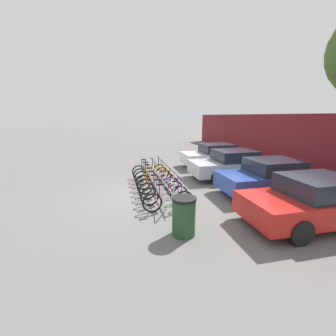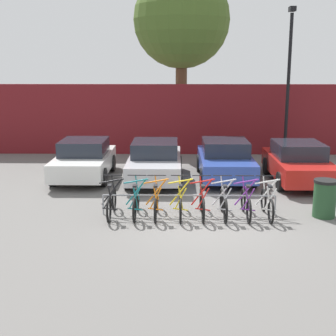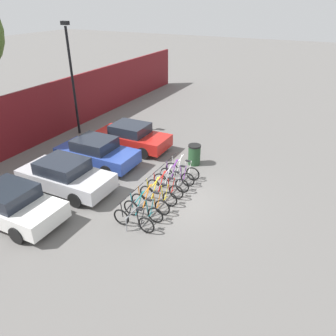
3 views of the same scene
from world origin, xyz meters
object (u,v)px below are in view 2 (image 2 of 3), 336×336
(bicycle_teal, at_px, (136,203))
(tree_behind_hoarding, at_px, (182,21))
(lamp_post, at_px, (289,77))
(trash_bin, at_px, (325,198))
(car_silver, at_px, (155,161))
(bicycle_black, at_px, (111,203))
(bicycle_purple, at_px, (246,203))
(car_blue, at_px, (225,160))
(car_white, at_px, (84,159))
(bicycle_red, at_px, (202,203))
(bike_rack, at_px, (189,197))
(bicycle_white, at_px, (267,203))
(car_red, at_px, (298,163))
(bicycle_silver, at_px, (224,203))
(bicycle_orange, at_px, (156,203))
(bicycle_yellow, at_px, (180,203))

(bicycle_teal, distance_m, tree_behind_hoarding, 12.23)
(lamp_post, relative_size, trash_bin, 6.14)
(bicycle_teal, relative_size, tree_behind_hoarding, 0.20)
(car_silver, xyz_separation_m, trash_bin, (4.75, -3.98, -0.17))
(bicycle_black, bearing_deg, bicycle_purple, -2.58)
(car_blue, distance_m, lamp_post, 5.51)
(car_white, bearing_deg, bicycle_red, -46.87)
(bike_rack, bearing_deg, bicycle_black, -175.96)
(bicycle_white, xyz_separation_m, car_red, (1.79, 3.84, 0.31))
(bicycle_black, bearing_deg, bicycle_red, -2.58)
(bike_rack, distance_m, car_silver, 4.04)
(tree_behind_hoarding, bearing_deg, car_white, -118.70)
(bike_rack, distance_m, car_red, 5.36)
(bicycle_silver, relative_size, car_red, 0.42)
(bicycle_orange, distance_m, bicycle_silver, 1.82)
(tree_behind_hoarding, bearing_deg, lamp_post, -31.99)
(bicycle_teal, height_order, bicycle_white, same)
(car_white, xyz_separation_m, trash_bin, (7.31, -4.23, -0.17))
(bicycle_red, xyz_separation_m, bicycle_purple, (1.18, 0.00, 0.00))
(bicycle_white, distance_m, lamp_post, 8.87)
(bike_rack, distance_m, car_white, 5.52)
(bicycle_teal, height_order, bicycle_orange, same)
(car_red, bearing_deg, lamp_post, 83.31)
(car_white, bearing_deg, car_blue, 0.13)
(bicycle_orange, height_order, bicycle_red, same)
(bicycle_black, xyz_separation_m, bicycle_white, (4.21, 0.00, 0.00))
(bicycle_teal, bearing_deg, bicycle_black, 176.49)
(bike_rack, xyz_separation_m, car_blue, (1.41, 4.14, 0.19))
(bicycle_teal, xyz_separation_m, bicycle_purple, (2.97, 0.00, 0.00))
(bicycle_red, bearing_deg, tree_behind_hoarding, 88.54)
(bicycle_orange, relative_size, car_silver, 0.41)
(bicycle_purple, relative_size, lamp_post, 0.27)
(bicycle_black, distance_m, bicycle_purple, 3.64)
(tree_behind_hoarding, bearing_deg, car_red, -60.05)
(bicycle_orange, xyz_separation_m, car_blue, (2.30, 4.29, 0.31))
(bicycle_red, height_order, bicycle_silver, same)
(bicycle_silver, bearing_deg, trash_bin, 0.89)
(bicycle_orange, distance_m, lamp_post, 10.06)
(bicycle_silver, xyz_separation_m, car_blue, (0.47, 4.29, 0.31))
(bike_rack, bearing_deg, car_red, 43.46)
(bicycle_yellow, relative_size, lamp_post, 0.27)
(bicycle_white, distance_m, tree_behind_hoarding, 12.36)
(bike_rack, bearing_deg, trash_bin, -1.58)
(bicycle_orange, bearing_deg, bike_rack, 7.38)
(bicycle_teal, height_order, bicycle_red, same)
(bicycle_white, bearing_deg, bike_rack, 179.06)
(car_silver, bearing_deg, car_white, 174.36)
(bicycle_black, relative_size, bicycle_white, 1.00)
(bike_rack, height_order, trash_bin, trash_bin)
(bicycle_black, bearing_deg, bike_rack, 1.46)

